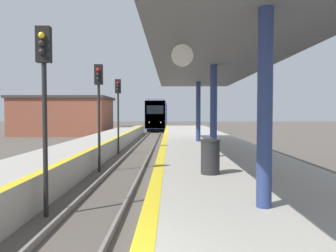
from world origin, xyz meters
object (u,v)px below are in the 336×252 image
Objects in this scene: train at (158,115)px; signal_near at (44,85)px; signal_mid at (99,97)px; signal_far at (118,102)px; trash_bin at (210,157)px.

signal_near is at bearing -91.46° from train.
signal_near is 6.42m from signal_mid.
signal_mid and signal_far have the same top height.
train is 47.00m from signal_near.
train is 4.90× the size of signal_mid.
signal_far is (-1.36, -34.13, 1.03)m from train.
signal_near is 1.00× the size of signal_far.
trash_bin is (4.44, -12.30, -1.88)m from signal_far.
signal_far reaches higher than train.
signal_near is 4.70m from trash_bin.
signal_near is (-1.19, -46.98, 1.03)m from train.
signal_far is (-0.15, 6.42, 0.00)m from signal_mid.
train is 40.59m from signal_mid.
signal_far is at bearing -92.28° from train.
trash_bin is at bearing -86.21° from train.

